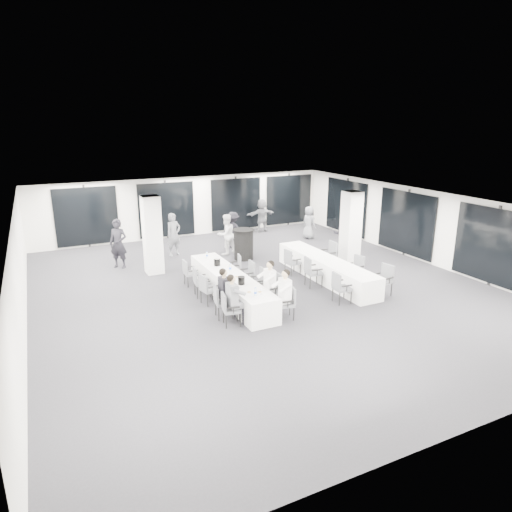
{
  "coord_description": "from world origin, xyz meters",
  "views": [
    {
      "loc": [
        -6.34,
        -12.54,
        5.3
      ],
      "look_at": [
        -0.36,
        -0.2,
        1.22
      ],
      "focal_mm": 32.0,
      "sensor_mm": 36.0,
      "label": 1
    }
  ],
  "objects": [
    {
      "name": "chair_main_left_far",
      "position": [
        -2.08,
        1.35,
        0.5
      ],
      "size": [
        0.44,
        0.5,
        0.88
      ],
      "rotation": [
        0.0,
        0.0,
        -1.57
      ],
      "color": "#53565B",
      "rests_on": "floor"
    },
    {
      "name": "plate_b",
      "position": [
        -1.1,
        -2.0,
        0.76
      ],
      "size": [
        0.2,
        0.2,
        0.03
      ],
      "color": "white",
      "rests_on": "banquet_table_main"
    },
    {
      "name": "ice_bucket_far",
      "position": [
        -1.29,
        0.79,
        0.87
      ],
      "size": [
        0.21,
        0.21,
        0.24
      ],
      "primitive_type": "cylinder",
      "color": "black",
      "rests_on": "banquet_table_main"
    },
    {
      "name": "column_left",
      "position": [
        -2.8,
        3.2,
        1.4
      ],
      "size": [
        0.6,
        0.6,
        2.8
      ],
      "primitive_type": "cube",
      "color": "silver",
      "rests_on": "floor"
    },
    {
      "name": "water_bottle_c",
      "position": [
        -1.29,
        1.76,
        0.85
      ],
      "size": [
        0.07,
        0.07,
        0.21
      ],
      "primitive_type": "cylinder",
      "color": "silver",
      "rests_on": "banquet_table_main"
    },
    {
      "name": "chair_main_right_far",
      "position": [
        -0.43,
        1.24,
        0.5
      ],
      "size": [
        0.53,
        0.55,
        0.87
      ],
      "rotation": [
        0.0,
        0.0,
        1.34
      ],
      "color": "#53565B",
      "rests_on": "floor"
    },
    {
      "name": "seated_guest_c",
      "position": [
        -0.59,
        -2.37,
        0.81
      ],
      "size": [
        0.5,
        0.38,
        1.44
      ],
      "rotation": [
        0.0,
        0.0,
        1.57
      ],
      "color": "white",
      "rests_on": "floor"
    },
    {
      "name": "seated_guest_d",
      "position": [
        -0.59,
        -1.47,
        0.81
      ],
      "size": [
        0.5,
        0.38,
        1.44
      ],
      "rotation": [
        0.0,
        0.0,
        1.57
      ],
      "color": "white",
      "rests_on": "floor"
    },
    {
      "name": "chair_side_right_near",
      "position": [
        3.19,
        -2.14,
        0.56
      ],
      "size": [
        0.57,
        0.61,
        0.98
      ],
      "rotation": [
        0.0,
        0.0,
        1.75
      ],
      "color": "#53565B",
      "rests_on": "floor"
    },
    {
      "name": "chair_main_left_mid",
      "position": [
        -2.09,
        -0.43,
        0.53
      ],
      "size": [
        0.55,
        0.58,
        0.93
      ],
      "rotation": [
        0.0,
        0.0,
        -1.39
      ],
      "color": "#53565B",
      "rests_on": "floor"
    },
    {
      "name": "plate_a",
      "position": [
        -1.38,
        -1.89,
        0.76
      ],
      "size": [
        0.18,
        0.18,
        0.03
      ],
      "color": "white",
      "rests_on": "banquet_table_main"
    },
    {
      "name": "chair_main_right_second",
      "position": [
        -0.42,
        -1.46,
        0.59
      ],
      "size": [
        0.57,
        0.62,
        1.03
      ],
      "rotation": [
        0.0,
        0.0,
        1.67
      ],
      "color": "#53565B",
      "rests_on": "floor"
    },
    {
      "name": "chair_side_right_mid",
      "position": [
        3.19,
        -0.75,
        0.52
      ],
      "size": [
        0.55,
        0.58,
        0.91
      ],
      "rotation": [
        0.0,
        0.0,
        1.8
      ],
      "color": "#53565B",
      "rests_on": "floor"
    },
    {
      "name": "standing_guest_b",
      "position": [
        0.46,
        4.28,
        0.94
      ],
      "size": [
        1.02,
        0.77,
        1.89
      ],
      "primitive_type": "imported",
      "rotation": [
        0.0,
        0.0,
        3.41
      ],
      "color": "white",
      "rests_on": "floor"
    },
    {
      "name": "wine_glass",
      "position": [
        -1.15,
        -2.16,
        0.89
      ],
      "size": [
        0.07,
        0.07,
        0.19
      ],
      "color": "silver",
      "rests_on": "banquet_table_main"
    },
    {
      "name": "chair_side_right_far",
      "position": [
        3.2,
        0.88,
        0.58
      ],
      "size": [
        0.52,
        0.58,
        1.01
      ],
      "rotation": [
        0.0,
        0.0,
        1.55
      ],
      "color": "#53565B",
      "rests_on": "floor"
    },
    {
      "name": "water_bottle_b",
      "position": [
        -1.13,
        0.07,
        0.87
      ],
      "size": [
        0.07,
        0.07,
        0.24
      ],
      "primitive_type": "cylinder",
      "color": "silver",
      "rests_on": "banquet_table_main"
    },
    {
      "name": "plate_c",
      "position": [
        -1.16,
        -0.56,
        0.76
      ],
      "size": [
        0.21,
        0.21,
        0.03
      ],
      "color": "white",
      "rests_on": "banquet_table_main"
    },
    {
      "name": "room",
      "position": [
        0.89,
        1.11,
        1.39
      ],
      "size": [
        14.04,
        16.04,
        2.84
      ],
      "color": "#242429",
      "rests_on": "ground"
    },
    {
      "name": "chair_side_left_far",
      "position": [
        1.53,
        0.83,
        0.53
      ],
      "size": [
        0.51,
        0.55,
        0.93
      ],
      "rotation": [
        0.0,
        0.0,
        -1.49
      ],
      "color": "#53565B",
      "rests_on": "floor"
    },
    {
      "name": "chair_main_left_near",
      "position": [
        -2.08,
        -2.09,
        0.52
      ],
      "size": [
        0.54,
        0.57,
        0.91
      ],
      "rotation": [
        0.0,
        0.0,
        -1.75
      ],
      "color": "#53565B",
      "rests_on": "floor"
    },
    {
      "name": "chair_main_left_fourth",
      "position": [
        -2.09,
        0.26,
        0.54
      ],
      "size": [
        0.53,
        0.58,
        0.95
      ],
      "rotation": [
        0.0,
        0.0,
        -1.7
      ],
      "color": "#53565B",
      "rests_on": "floor"
    },
    {
      "name": "column_right",
      "position": [
        4.2,
        1.0,
        1.4
      ],
      "size": [
        0.6,
        0.6,
        2.8
      ],
      "primitive_type": "cube",
      "color": "silver",
      "rests_on": "floor"
    },
    {
      "name": "seated_guest_b",
      "position": [
        -1.92,
        -1.55,
        0.81
      ],
      "size": [
        0.5,
        0.38,
        1.44
      ],
      "rotation": [
        0.0,
        0.0,
        -1.57
      ],
      "color": "black",
      "rests_on": "floor"
    },
    {
      "name": "standing_guest_c",
      "position": [
        1.1,
        5.05,
        0.89
      ],
      "size": [
        1.22,
        1.24,
        1.78
      ],
      "primitive_type": "imported",
      "rotation": [
        0.0,
        0.0,
        2.32
      ],
      "color": "black",
      "rests_on": "floor"
    },
    {
      "name": "chair_main_right_fourth",
      "position": [
        -0.43,
        0.24,
        0.52
      ],
      "size": [
        0.48,
        0.53,
        0.91
      ],
      "rotation": [
        0.0,
        0.0,
        1.53
      ],
      "color": "#53565B",
      "rests_on": "floor"
    },
    {
      "name": "chair_main_left_second",
      "position": [
        -2.09,
        -1.54,
        0.53
      ],
      "size": [
        0.53,
        0.57,
        0.92
      ],
      "rotation": [
        0.0,
        0.0,
        -1.72
      ],
      "color": "#53565B",
      "rests_on": "floor"
    },
    {
      "name": "ice_bucket_near",
      "position": [
        -1.31,
        -1.19,
        0.87
      ],
      "size": [
        0.21,
        0.21,
        0.23
      ],
      "primitive_type": "cylinder",
      "color": "black",
      "rests_on": "banquet_table_main"
    },
    {
      "name": "chair_side_left_near",
      "position": [
        1.53,
        -2.09,
        0.55
      ],
      "size": [
        0.52,
        0.57,
        0.96
      ],
      "rotation": [
        0.0,
        0.0,
        -1.66
      ],
      "color": "#53565B",
      "rests_on": "floor"
    },
    {
      "name": "standing_guest_h",
      "position": [
        4.81,
        2.28,
        0.93
      ],
      "size": [
        1.04,
        0.97,
        1.85
      ],
      "primitive_type": "imported",
      "rotation": [
        0.0,
        0.0,
        2.51
      ],
      "color": "black",
      "rests_on": "floor"
    },
    {
      "name": "cocktail_table",
      "position": [
        0.82,
        3.34,
        0.61
      ],
      "size": [
        0.87,
        0.87,
        1.21
      ],
      "color": "black",
      "rests_on": "floor"
    },
    {
      "name": "standing_guest_g",
      "position": [
        -3.82,
        4.36,
        1.05
      ],
      "size": [
        0.98,
        0.95,
        2.09
      ],
      "primitive_type": "imported",
      "rotation": [
        0.0,
        0.0,
        -0.63
      ],
      "color": "black",
      "rests_on": "floor"
    },
    {
      "name": "water_bottle_a",
      "position": [
        -1.33,
        -2.18,
        0.86
      ],
      "size": [
        0.07,
        0.07,
        0.22
      ],
      "primitive_type": "cylinder",
      "color": "silver",
      "rests_on": "banquet_table_main"
    },
    {
      "name": "standing_guest_e",
      "position": [
        4.93,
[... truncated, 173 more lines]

